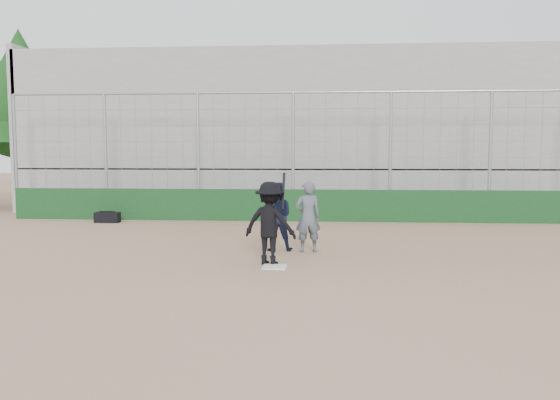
# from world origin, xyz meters

# --- Properties ---
(ground) EXTENTS (90.00, 90.00, 0.00)m
(ground) POSITION_xyz_m (0.00, 0.00, 0.00)
(ground) COLOR brown
(ground) RESTS_ON ground
(home_plate) EXTENTS (0.44, 0.44, 0.02)m
(home_plate) POSITION_xyz_m (0.00, 0.00, 0.01)
(home_plate) COLOR white
(home_plate) RESTS_ON ground
(backstop) EXTENTS (18.10, 0.25, 4.04)m
(backstop) POSITION_xyz_m (0.00, 7.00, 0.96)
(backstop) COLOR #113717
(backstop) RESTS_ON ground
(bleachers) EXTENTS (20.25, 6.70, 6.98)m
(bleachers) POSITION_xyz_m (0.00, 11.95, 2.92)
(bleachers) COLOR gray
(bleachers) RESTS_ON ground
(tree_left) EXTENTS (4.48, 4.48, 7.00)m
(tree_left) POSITION_xyz_m (-11.00, 11.00, 4.39)
(tree_left) COLOR #3D2616
(tree_left) RESTS_ON ground
(batter_at_plate) EXTENTS (1.15, 0.86, 1.76)m
(batter_at_plate) POSITION_xyz_m (-0.12, 0.32, 0.80)
(batter_at_plate) COLOR black
(batter_at_plate) RESTS_ON ground
(catcher_crouched) EXTENTS (0.77, 0.63, 1.03)m
(catcher_crouched) POSITION_xyz_m (-0.10, 1.74, 0.51)
(catcher_crouched) COLOR black
(catcher_crouched) RESTS_ON ground
(umpire) EXTENTS (0.64, 0.49, 1.39)m
(umpire) POSITION_xyz_m (0.58, 1.63, 0.69)
(umpire) COLOR #4D5561
(umpire) RESTS_ON ground
(equipment_bag) EXTENTS (0.75, 0.33, 0.36)m
(equipment_bag) POSITION_xyz_m (-5.68, 6.19, 0.16)
(equipment_bag) COLOR black
(equipment_bag) RESTS_ON ground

